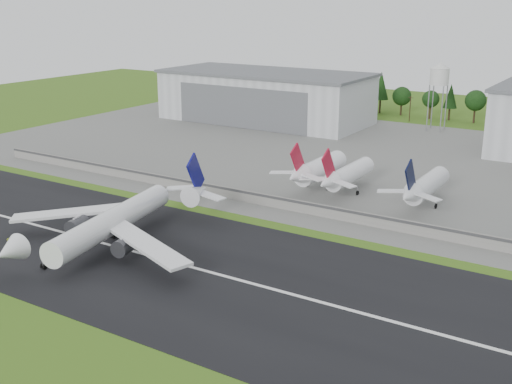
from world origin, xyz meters
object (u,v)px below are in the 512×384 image
Objects in this scene: ground_vehicle at (15,241)px; parked_jet_red_a at (316,169)px; parked_jet_red_b at (345,175)px; parked_jet_navy at (423,187)px; main_airliner at (111,227)px.

ground_vehicle is 0.14× the size of parked_jet_red_a.
ground_vehicle is at bearing -117.19° from parked_jet_red_a.
parked_jet_red_a is 1.00× the size of parked_jet_red_b.
parked_jet_red_a is 9.73m from parked_jet_red_b.
parked_jet_navy is at bearing -28.37° from ground_vehicle.
parked_jet_red_b is at bearing -179.96° from parked_jet_navy.
parked_jet_red_a is at bearing 179.93° from parked_jet_navy.
parked_jet_navy is at bearing 0.04° from parked_jet_red_b.
parked_jet_red_b is at bearing -0.33° from parked_jet_red_a.
parked_jet_navy is (52.01, 66.98, 1.21)m from main_airliner.
parked_jet_navy reaches higher than parked_jet_red_b.
main_airliner is 72.83m from parked_jet_red_b.
parked_jet_red_b is (9.73, -0.06, -0.37)m from parked_jet_red_a.
main_airliner is 1.88× the size of parked_jet_red_a.
ground_vehicle is 106.91m from parked_jet_navy.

